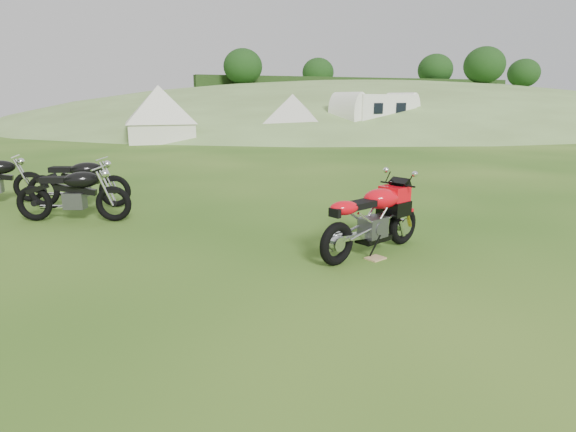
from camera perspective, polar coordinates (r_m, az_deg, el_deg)
name	(u,v)px	position (r m, az deg, el deg)	size (l,w,h in m)	color
ground	(322,270)	(6.30, 4.10, -6.36)	(120.00, 120.00, 0.00)	#1D490F
hillside	(366,120)	(52.59, 9.24, 11.19)	(80.00, 64.00, 8.00)	olive
hedgerow	(366,120)	(52.59, 9.24, 11.19)	(36.00, 1.20, 8.60)	black
sport_motorcycle	(373,214)	(6.87, 10.00, 0.25)	(1.95, 0.49, 1.17)	red
plywood_board	(375,258)	(6.80, 10.30, -4.94)	(0.25, 0.20, 0.02)	tan
vintage_moto_a	(73,193)	(9.43, -24.15, 2.55)	(2.01, 0.46, 1.06)	black
vintage_moto_c	(78,181)	(10.66, -23.60, 3.82)	(2.04, 0.47, 1.07)	black
tent_left	(160,115)	(25.74, -14.96, 11.52)	(3.18, 3.18, 2.75)	silver
tent_right	(293,116)	(26.35, 0.55, 11.73)	(2.88, 2.88, 2.50)	beige
caravan	(375,116)	(27.73, 10.31, 11.57)	(5.25, 2.34, 2.46)	white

